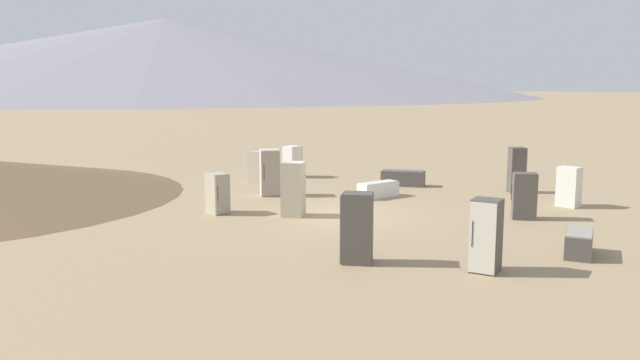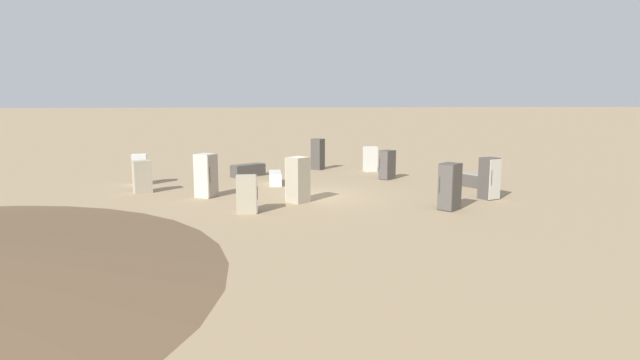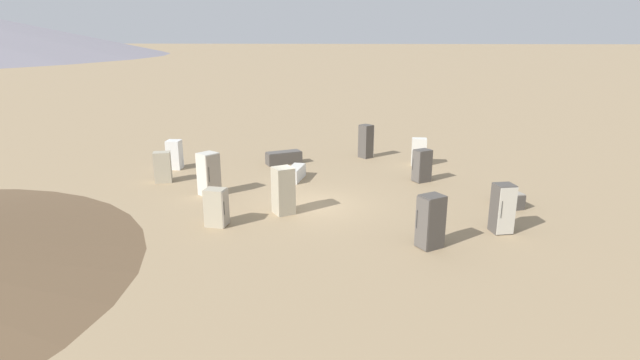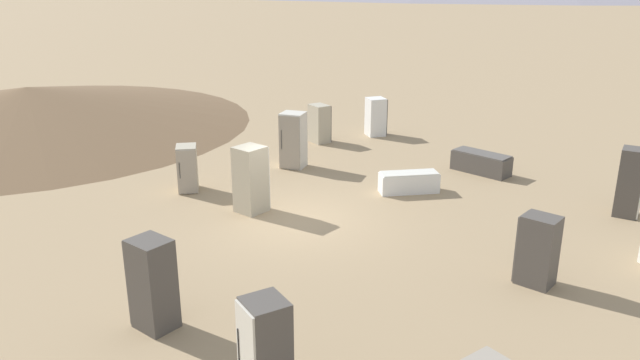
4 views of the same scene
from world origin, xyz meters
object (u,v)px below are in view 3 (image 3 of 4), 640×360
object	(u,v)px
discarded_fridge_2	(216,207)
discarded_fridge_4	(431,222)
discarded_fridge_3	(163,167)
discarded_fridge_11	(422,166)
discarded_fridge_0	(283,191)
discarded_fridge_9	(508,198)
discarded_fridge_1	(209,174)
discarded_fridge_12	(295,173)
discarded_fridge_5	(366,141)
discarded_fridge_6	(419,152)
discarded_fridge_7	(175,155)
discarded_fridge_10	(503,208)
discarded_fridge_8	(284,158)

from	to	relation	value
discarded_fridge_2	discarded_fridge_4	size ratio (longest dim) A/B	0.79
discarded_fridge_4	discarded_fridge_3	bearing A→B (deg)	25.71
discarded_fridge_2	discarded_fridge_11	size ratio (longest dim) A/B	0.90
discarded_fridge_0	discarded_fridge_9	world-z (taller)	discarded_fridge_0
discarded_fridge_1	discarded_fridge_12	xyz separation A→B (m)	(-3.47, -2.81, -0.64)
discarded_fridge_3	discarded_fridge_12	bearing A→B (deg)	-7.93
discarded_fridge_5	discarded_fridge_6	distance (m)	3.30
discarded_fridge_0	discarded_fridge_7	size ratio (longest dim) A/B	1.23
discarded_fridge_2	discarded_fridge_3	bearing A→B (deg)	-135.20
discarded_fridge_2	discarded_fridge_10	world-z (taller)	discarded_fridge_10
discarded_fridge_9	discarded_fridge_12	xyz separation A→B (m)	(9.43, -3.05, -0.01)
discarded_fridge_8	discarded_fridge_9	xyz separation A→B (m)	(-10.53, 6.16, -0.02)
discarded_fridge_3	discarded_fridge_5	size ratio (longest dim) A/B	0.78
discarded_fridge_10	discarded_fridge_11	world-z (taller)	discarded_fridge_10
discarded_fridge_4	discarded_fridge_9	size ratio (longest dim) A/B	1.15
discarded_fridge_3	discarded_fridge_1	bearing A→B (deg)	-48.84
discarded_fridge_4	discarded_fridge_10	xyz separation A→B (m)	(-2.73, -1.62, -0.01)
discarded_fridge_4	discarded_fridge_7	bearing A→B (deg)	18.25
discarded_fridge_2	discarded_fridge_8	xyz separation A→B (m)	(-0.91, -9.62, -0.37)
discarded_fridge_4	discarded_fridge_12	size ratio (longest dim) A/B	0.97
discarded_fridge_6	discarded_fridge_8	world-z (taller)	discarded_fridge_6
discarded_fridge_0	discarded_fridge_12	bearing A→B (deg)	58.87
discarded_fridge_0	discarded_fridge_3	size ratio (longest dim) A/B	1.27
discarded_fridge_4	discarded_fridge_10	bearing A→B (deg)	-94.31
discarded_fridge_1	discarded_fridge_5	world-z (taller)	discarded_fridge_5
discarded_fridge_0	discarded_fridge_6	world-z (taller)	discarded_fridge_0
discarded_fridge_0	discarded_fridge_7	distance (m)	9.44
discarded_fridge_3	discarded_fridge_6	world-z (taller)	discarded_fridge_6
discarded_fridge_9	discarded_fridge_10	bearing A→B (deg)	51.09
discarded_fridge_5	discarded_fridge_6	bearing A→B (deg)	17.50
discarded_fridge_10	discarded_fridge_8	bearing A→B (deg)	-58.95
discarded_fridge_1	discarded_fridge_7	xyz separation A→B (m)	(3.25, -4.27, -0.18)
discarded_fridge_10	discarded_fridge_9	bearing A→B (deg)	-123.13
discarded_fridge_4	discarded_fridge_8	world-z (taller)	discarded_fridge_4
discarded_fridge_3	discarded_fridge_8	size ratio (longest dim) A/B	0.73
discarded_fridge_4	discarded_fridge_10	size ratio (longest dim) A/B	1.01
discarded_fridge_10	discarded_fridge_12	bearing A→B (deg)	-50.90
discarded_fridge_9	discarded_fridge_0	bearing A→B (deg)	-9.05
discarded_fridge_9	discarded_fridge_4	bearing A→B (deg)	30.91
discarded_fridge_3	discarded_fridge_7	bearing A→B (deg)	81.23
discarded_fridge_0	discarded_fridge_4	xyz separation A→B (m)	(-5.44, 2.84, -0.04)
discarded_fridge_7	discarded_fridge_8	size ratio (longest dim) A/B	0.76
discarded_fridge_0	discarded_fridge_3	xyz separation A→B (m)	(6.57, -3.88, -0.20)
discarded_fridge_2	discarded_fridge_6	size ratio (longest dim) A/B	0.95
discarded_fridge_0	discarded_fridge_1	world-z (taller)	discarded_fridge_1
discarded_fridge_0	discarded_fridge_9	size ratio (longest dim) A/B	1.20
discarded_fridge_9	discarded_fridge_10	size ratio (longest dim) A/B	0.88
discarded_fridge_1	discarded_fridge_10	xyz separation A→B (m)	(-11.87, 3.33, -0.06)
discarded_fridge_6	discarded_fridge_12	world-z (taller)	discarded_fridge_6
discarded_fridge_12	discarded_fridge_9	bearing A→B (deg)	169.16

